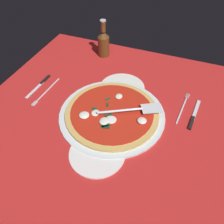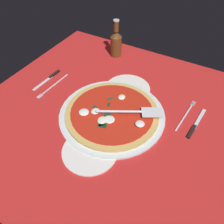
{
  "view_description": "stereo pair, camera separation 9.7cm",
  "coord_description": "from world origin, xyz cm",
  "views": [
    {
      "loc": [
        63.7,
        27.81,
        71.69
      ],
      "look_at": [
        0.81,
        3.28,
        2.34
      ],
      "focal_mm": 36.64,
      "sensor_mm": 36.0,
      "label": 1
    },
    {
      "loc": [
        59.55,
        36.54,
        71.69
      ],
      "look_at": [
        0.81,
        3.28,
        2.34
      ],
      "focal_mm": 36.64,
      "sensor_mm": 36.0,
      "label": 2
    }
  ],
  "objects": [
    {
      "name": "pizza_pan",
      "position": [
        0.81,
        3.28,
        0.67
      ],
      "size": [
        45.13,
        45.13,
        1.34
      ],
      "primitive_type": "cylinder",
      "color": "silver",
      "rests_on": "ground_plane"
    },
    {
      "name": "pizza",
      "position": [
        0.98,
        3.28,
        2.07
      ],
      "size": [
        39.91,
        39.91,
        2.78
      ],
      "color": "tan",
      "rests_on": "pizza_pan"
    },
    {
      "name": "ground_plane",
      "position": [
        0.0,
        0.0,
        -0.4
      ],
      "size": [
        110.53,
        110.53,
        0.8
      ],
      "primitive_type": "cube",
      "color": "red"
    },
    {
      "name": "dinner_plate_right",
      "position": [
        21.04,
        5.32,
        0.5
      ],
      "size": [
        20.96,
        20.96,
        1.0
      ],
      "primitive_type": "cylinder",
      "color": "white",
      "rests_on": "ground_plane"
    },
    {
      "name": "dinner_plate_left",
      "position": [
        -18.15,
        1.22,
        0.5
      ],
      "size": [
        21.58,
        21.58,
        1.0
      ],
      "primitive_type": "cylinder",
      "color": "white",
      "rests_on": "ground_plane"
    },
    {
      "name": "place_setting_near",
      "position": [
        -3.84,
        -34.32,
        0.35
      ],
      "size": [
        22.69,
        13.69,
        1.4
      ],
      "rotation": [
        0.0,
        0.0,
        -0.05
      ],
      "color": "white",
      "rests_on": "ground_plane"
    },
    {
      "name": "place_setting_far",
      "position": [
        -12.41,
        33.64,
        0.35
      ],
      "size": [
        22.35,
        13.99,
        1.4
      ],
      "rotation": [
        0.0,
        0.0,
        3.05
      ],
      "color": "white",
      "rests_on": "ground_plane"
    },
    {
      "name": "beer_bottle",
      "position": [
        -41.92,
        -18.37,
        8.16
      ],
      "size": [
        6.34,
        6.34,
        20.88
      ],
      "color": "#5B3617",
      "rests_on": "ground_plane"
    },
    {
      "name": "pizza_server",
      "position": [
        -1.83,
        11.93,
        4.46
      ],
      "size": [
        16.04,
        25.42,
        1.0
      ],
      "rotation": [
        0.0,
        0.0,
        2.07
      ],
      "color": "silver",
      "rests_on": "pizza"
    }
  ]
}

